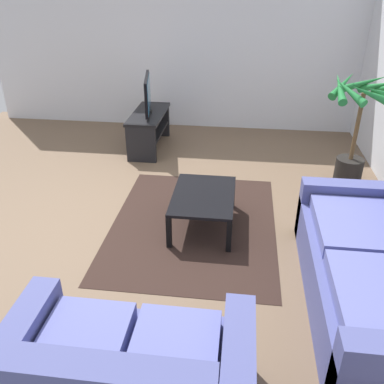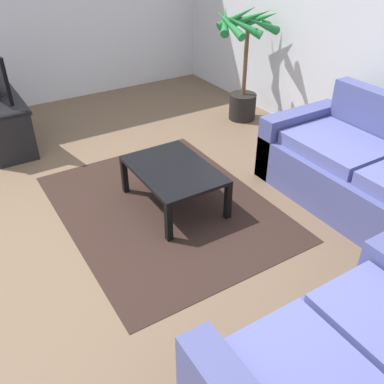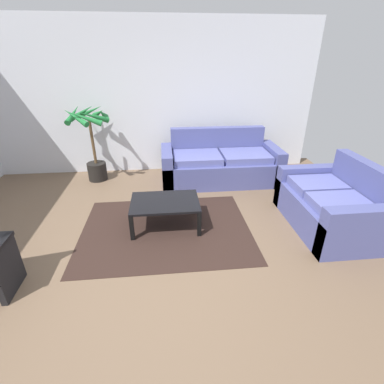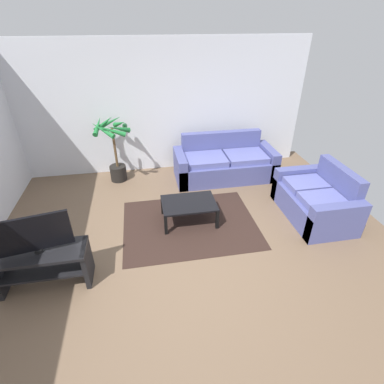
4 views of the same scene
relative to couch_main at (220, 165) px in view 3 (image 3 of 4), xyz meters
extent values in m
plane|color=brown|center=(-1.12, -2.28, -0.30)|extent=(6.60, 6.60, 0.00)
cube|color=silver|center=(-1.12, 0.72, 1.05)|extent=(6.00, 0.06, 2.70)
cube|color=#4C518C|center=(0.00, -0.03, -0.09)|extent=(2.08, 0.90, 0.42)
cube|color=#4C518C|center=(0.00, 0.34, 0.36)|extent=(1.72, 0.16, 0.48)
cube|color=#4C518C|center=(-0.95, -0.03, 0.01)|extent=(0.18, 0.90, 0.62)
cube|color=#4C518C|center=(0.95, -0.03, 0.01)|extent=(0.18, 0.90, 0.62)
cube|color=#5D63A4|center=(-0.43, -0.08, 0.18)|extent=(0.82, 0.66, 0.12)
cube|color=#5D63A4|center=(0.43, -0.08, 0.18)|extent=(0.82, 0.66, 0.12)
cube|color=#4C518C|center=(1.13, -1.66, -0.09)|extent=(0.90, 1.43, 0.42)
cube|color=#4C518C|center=(1.50, -1.66, 0.36)|extent=(0.16, 1.07, 0.48)
cube|color=#4C518C|center=(1.13, -2.28, 0.01)|extent=(0.90, 0.18, 0.62)
cube|color=#4C518C|center=(1.13, -1.03, 0.01)|extent=(0.90, 0.18, 0.62)
cube|color=#5D63A4|center=(1.08, -1.92, 0.18)|extent=(0.66, 0.50, 0.12)
cube|color=#5D63A4|center=(1.08, -1.39, 0.18)|extent=(0.66, 0.50, 0.12)
cube|color=black|center=(-2.52, -2.44, -0.03)|extent=(0.06, 0.41, 0.54)
cube|color=black|center=(-1.01, -1.43, 0.05)|extent=(0.89, 0.62, 0.03)
cube|color=black|center=(-1.43, -1.72, -0.13)|extent=(0.05, 0.05, 0.34)
cube|color=black|center=(-0.59, -1.72, -0.13)|extent=(0.05, 0.05, 0.34)
cube|color=black|center=(-1.43, -1.14, -0.13)|extent=(0.05, 0.05, 0.34)
cube|color=black|center=(-0.59, -1.14, -0.13)|extent=(0.05, 0.05, 0.34)
cube|color=black|center=(-1.01, -1.53, -0.30)|extent=(2.20, 1.70, 0.01)
cylinder|color=black|center=(-2.23, 0.27, -0.14)|extent=(0.34, 0.34, 0.32)
cylinder|color=brown|center=(-2.23, 0.27, 0.43)|extent=(0.05, 0.05, 0.81)
cone|color=#1E7334|center=(-1.99, 0.27, 0.88)|extent=(0.11, 0.49, 0.27)
cone|color=#1E7334|center=(-2.08, 0.38, 0.88)|extent=(0.31, 0.37, 0.23)
cone|color=#1E7334|center=(-2.27, 0.50, 0.88)|extent=(0.49, 0.19, 0.27)
cone|color=#1E7334|center=(-2.38, 0.44, 0.88)|extent=(0.42, 0.39, 0.26)
cone|color=#1E7334|center=(-2.49, 0.31, 0.88)|extent=(0.19, 0.54, 0.29)
cone|color=#1E7334|center=(-2.38, 0.05, 0.88)|extent=(0.48, 0.39, 0.28)
cone|color=#1E7334|center=(-2.23, -0.01, 0.88)|extent=(0.55, 0.10, 0.29)
cone|color=#1E7334|center=(-2.09, 0.07, 0.88)|extent=(0.45, 0.36, 0.27)
camera|label=1|loc=(2.62, -1.09, 2.08)|focal=38.59mm
camera|label=2|loc=(1.75, -2.95, 1.89)|focal=39.57mm
camera|label=3|loc=(-0.99, -4.67, 1.78)|focal=26.19mm
camera|label=4|loc=(-1.68, -5.40, 2.72)|focal=27.35mm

